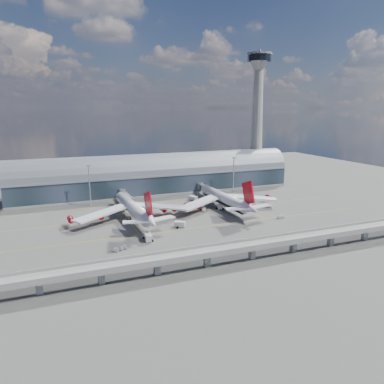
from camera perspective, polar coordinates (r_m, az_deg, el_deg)
name	(u,v)px	position (r m, az deg, el deg)	size (l,w,h in m)	color
ground	(199,221)	(201.94, 1.08, -4.45)	(500.00, 500.00, 0.00)	#474744
taxi_lines	(185,211)	(221.63, -1.15, -2.89)	(200.00, 80.12, 0.01)	gold
terminal	(157,176)	(270.82, -5.36, 2.38)	(200.00, 30.00, 28.00)	#1E2A32
control_tower	(257,118)	(306.19, 9.90, 11.02)	(19.00, 19.00, 103.00)	gray
guideway	(252,246)	(153.84, 9.19, -8.11)	(220.00, 8.50, 7.20)	gray
floodlight_mast_left	(90,184)	(238.44, -15.35, 1.13)	(3.00, 0.70, 25.70)	gray
floodlight_mast_right	(234,174)	(268.26, 6.36, 2.75)	(3.00, 0.70, 25.70)	gray
airliner_left	(134,209)	(205.15, -8.88, -2.50)	(68.88, 72.35, 22.06)	white
airliner_right	(225,199)	(225.71, 5.04, -1.11)	(68.44, 71.50, 22.73)	white
jet_bridge_left	(125,195)	(241.64, -10.11, -0.51)	(4.40, 28.00, 7.25)	gray
jet_bridge_right	(207,189)	(256.85, 2.35, 0.46)	(4.40, 32.00, 7.25)	gray
service_truck_0	(148,237)	(174.17, -6.74, -6.78)	(3.85, 8.27, 3.29)	silver
service_truck_1	(180,224)	(191.31, -1.88, -4.95)	(5.83, 4.74, 3.08)	silver
service_truck_2	(240,207)	(227.27, 7.35, -2.25)	(7.49, 4.70, 2.63)	silver
service_truck_3	(203,209)	(222.05, 1.72, -2.53)	(3.03, 5.41, 2.47)	silver
service_truck_4	(220,207)	(224.66, 4.25, -2.32)	(4.03, 5.61, 2.96)	silver
service_truck_5	(193,198)	(245.09, 0.17, -0.99)	(4.55, 6.91, 3.12)	silver
cargo_train_0	(121,248)	(164.54, -10.82, -8.45)	(6.73, 4.19, 1.51)	gray
cargo_train_1	(206,251)	(158.80, 2.13, -8.99)	(9.82, 2.22, 1.62)	gray
cargo_train_2	(281,217)	(212.28, 13.36, -3.72)	(4.75, 2.13, 1.56)	gray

